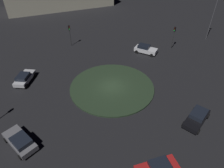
% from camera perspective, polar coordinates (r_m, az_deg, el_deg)
% --- Properties ---
extents(ground_plane, '(120.93, 120.93, 0.00)m').
position_cam_1_polar(ground_plane, '(29.76, 0.00, -0.98)').
color(ground_plane, black).
extents(roundabout_island, '(12.60, 12.60, 0.22)m').
position_cam_1_polar(roundabout_island, '(29.69, 0.00, -0.82)').
color(roundabout_island, '#263823').
rests_on(roundabout_island, ground_plane).
extents(car_grey, '(4.27, 4.50, 1.43)m').
position_cam_1_polar(car_grey, '(24.04, -25.03, -14.74)').
color(car_grey, slate).
rests_on(car_grey, ground_plane).
extents(car_white, '(4.54, 3.97, 1.56)m').
position_cam_1_polar(car_white, '(39.23, 9.64, 9.92)').
color(car_white, white).
rests_on(car_white, ground_plane).
extents(car_black, '(4.48, 4.33, 1.41)m').
position_cam_1_polar(car_black, '(26.28, 23.40, -8.81)').
color(car_black, black).
rests_on(car_black, ground_plane).
extents(car_silver, '(2.78, 4.49, 1.45)m').
position_cam_1_polar(car_silver, '(33.33, -24.02, 1.63)').
color(car_silver, silver).
rests_on(car_silver, ground_plane).
extents(traffic_light_southwest, '(0.39, 0.38, 4.48)m').
position_cam_1_polar(traffic_light_southwest, '(41.24, 17.47, 13.76)').
color(traffic_light_southwest, '#2D2D2D').
rests_on(traffic_light_southwest, ground_plane).
extents(traffic_light_southeast, '(0.36, 0.39, 4.30)m').
position_cam_1_polar(traffic_light_southeast, '(41.54, -12.16, 14.61)').
color(traffic_light_southeast, '#2D2D2D').
rests_on(traffic_light_southeast, ground_plane).
extents(streetlamp_southwest, '(0.56, 0.56, 9.80)m').
position_cam_1_polar(streetlamp_southwest, '(47.60, 27.60, 18.63)').
color(streetlamp_southwest, '#4C4C51').
rests_on(streetlamp_southwest, ground_plane).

